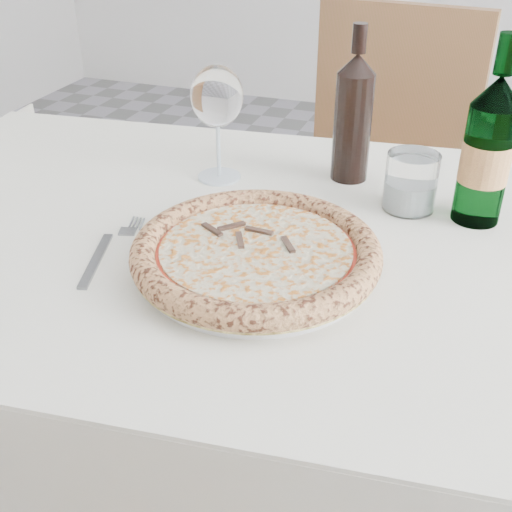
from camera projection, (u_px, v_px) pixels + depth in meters
The scene contains 9 objects.
dining_table at pixel (278, 288), 0.98m from camera, with size 1.44×0.95×0.76m.
chair_far at pixel (378, 170), 1.68m from camera, with size 0.49×0.49×0.93m.
plate at pixel (256, 263), 0.84m from camera, with size 0.30×0.30×0.02m.
pizza at pixel (256, 252), 0.83m from camera, with size 0.33×0.33×0.03m.
fork at pixel (107, 250), 0.88m from camera, with size 0.05×0.19×0.00m.
wine_glass at pixel (217, 99), 1.03m from camera, with size 0.09×0.09×0.19m.
tumbler at pixel (410, 185), 0.98m from camera, with size 0.08×0.08×0.09m.
beer_bottle at pixel (487, 151), 0.91m from camera, with size 0.07×0.07×0.27m.
wine_bottle at pixel (353, 116), 1.04m from camera, with size 0.06×0.06×0.25m.
Camera 1 is at (0.07, -0.69, 1.21)m, focal length 45.00 mm.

